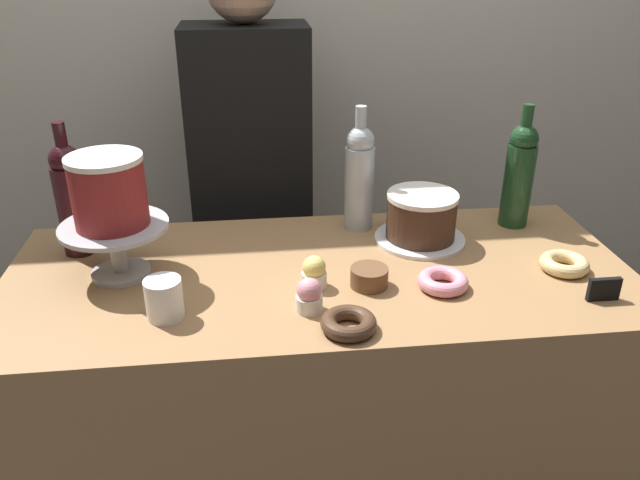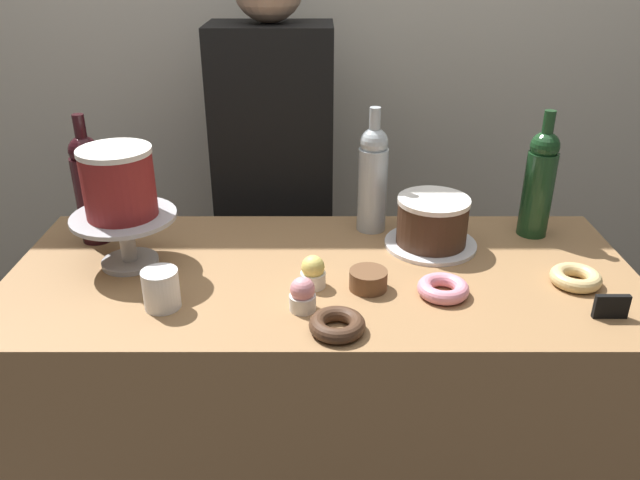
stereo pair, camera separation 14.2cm
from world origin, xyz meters
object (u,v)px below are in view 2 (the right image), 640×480
at_px(cupcake_lemon, 311,272).
at_px(cupcake_strawberry, 300,295).
at_px(donut_chocolate, 335,325).
at_px(coffee_cup_ceramic, 159,290).
at_px(wine_bottle_green, 536,181).
at_px(price_sign_chalkboard, 608,306).
at_px(wine_bottle_clear, 370,177).
at_px(wine_bottle_dark_red, 87,187).
at_px(barista_figure, 273,207).
at_px(donut_glazed, 573,277).
at_px(donut_pink, 441,288).
at_px(cake_stand_pedestal, 123,231).
at_px(white_layer_cake, 116,183).
at_px(cookie_stack, 366,280).
at_px(chocolate_round_cake, 430,220).

bearing_deg(cupcake_lemon, cupcake_strawberry, -102.05).
distance_m(donut_chocolate, coffee_cup_ceramic, 0.38).
relative_size(wine_bottle_green, price_sign_chalkboard, 4.65).
bearing_deg(coffee_cup_ceramic, wine_bottle_green, 22.19).
xyz_separation_m(wine_bottle_clear, price_sign_chalkboard, (0.46, -0.43, -0.12)).
xyz_separation_m(wine_bottle_dark_red, cupcake_strawberry, (0.53, -0.33, -0.11)).
distance_m(cupcake_lemon, barista_figure, 0.66).
bearing_deg(donut_glazed, barista_figure, 138.40).
xyz_separation_m(donut_glazed, donut_pink, (-0.30, -0.05, 0.00)).
height_order(cake_stand_pedestal, wine_bottle_dark_red, wine_bottle_dark_red).
relative_size(cake_stand_pedestal, donut_chocolate, 2.14).
bearing_deg(cupcake_lemon, wine_bottle_green, 25.72).
relative_size(white_layer_cake, donut_glazed, 1.45).
bearing_deg(barista_figure, donut_pink, -59.00).
xyz_separation_m(donut_pink, cookie_stack, (-0.16, 0.03, 0.01)).
xyz_separation_m(cake_stand_pedestal, donut_glazed, (1.02, -0.10, -0.07)).
bearing_deg(wine_bottle_clear, donut_chocolate, -101.87).
height_order(chocolate_round_cake, donut_chocolate, chocolate_round_cake).
xyz_separation_m(chocolate_round_cake, donut_pink, (-0.01, -0.24, -0.05)).
bearing_deg(cupcake_lemon, cookie_stack, -4.92).
relative_size(donut_chocolate, donut_pink, 1.00).
distance_m(cake_stand_pedestal, cookie_stack, 0.57).
bearing_deg(donut_glazed, white_layer_cake, 174.62).
height_order(white_layer_cake, donut_pink, white_layer_cake).
height_order(cupcake_strawberry, price_sign_chalkboard, cupcake_strawberry).
bearing_deg(donut_pink, wine_bottle_green, 47.43).
xyz_separation_m(cupcake_lemon, donut_glazed, (0.59, 0.01, -0.02)).
xyz_separation_m(wine_bottle_green, cupcake_lemon, (-0.57, -0.27, -0.11)).
distance_m(cupcake_lemon, donut_pink, 0.28).
xyz_separation_m(cupcake_strawberry, price_sign_chalkboard, (0.63, -0.03, -0.01)).
bearing_deg(donut_chocolate, cupcake_lemon, 105.44).
relative_size(wine_bottle_green, donut_pink, 2.91).
height_order(donut_glazed, barista_figure, barista_figure).
xyz_separation_m(donut_chocolate, barista_figure, (-0.18, 0.82, -0.10)).
distance_m(cake_stand_pedestal, cupcake_lemon, 0.45).
relative_size(donut_glazed, donut_pink, 1.00).
height_order(wine_bottle_dark_red, barista_figure, barista_figure).
bearing_deg(wine_bottle_green, donut_pink, -132.57).
xyz_separation_m(white_layer_cake, cupcake_strawberry, (0.41, -0.20, -0.17)).
xyz_separation_m(wine_bottle_clear, wine_bottle_dark_red, (-0.70, -0.07, 0.00)).
relative_size(cake_stand_pedestal, chocolate_round_cake, 1.36).
xyz_separation_m(wine_bottle_dark_red, coffee_cup_ceramic, (0.24, -0.32, -0.10)).
height_order(cupcake_lemon, coffee_cup_ceramic, coffee_cup_ceramic).
xyz_separation_m(cake_stand_pedestal, donut_chocolate, (0.48, -0.28, -0.07)).
bearing_deg(donut_glazed, wine_bottle_green, 93.77).
xyz_separation_m(wine_bottle_dark_red, donut_pink, (0.83, -0.28, -0.13)).
xyz_separation_m(wine_bottle_dark_red, donut_chocolate, (0.60, -0.42, -0.13)).
bearing_deg(donut_chocolate, cake_stand_pedestal, 149.68).
height_order(cupcake_strawberry, cookie_stack, cupcake_strawberry).
bearing_deg(cookie_stack, donut_chocolate, -113.37).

